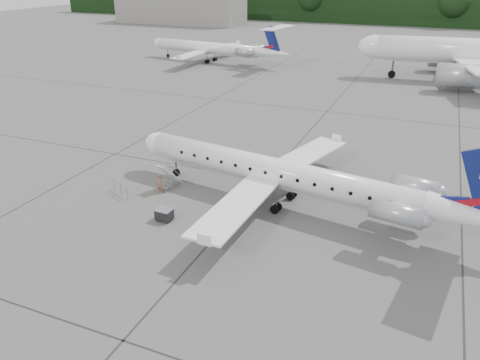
% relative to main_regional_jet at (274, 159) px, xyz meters
% --- Properties ---
extents(ground, '(320.00, 320.00, 0.00)m').
position_rel_main_regional_jet_xyz_m(ground, '(1.83, -3.02, -3.60)').
color(ground, '#585855').
rests_on(ground, ground).
extents(treeline, '(260.00, 4.00, 8.00)m').
position_rel_main_regional_jet_xyz_m(treeline, '(1.83, 126.98, 0.40)').
color(treeline, black).
rests_on(treeline, ground).
extents(terminal_building, '(40.00, 14.00, 10.00)m').
position_rel_main_regional_jet_xyz_m(terminal_building, '(-68.17, 106.98, 1.40)').
color(terminal_building, gray).
rests_on(terminal_building, ground).
extents(main_regional_jet, '(30.95, 24.44, 7.20)m').
position_rel_main_regional_jet_xyz_m(main_regional_jet, '(0.00, 0.00, 0.00)').
color(main_regional_jet, white).
rests_on(main_regional_jet, ground).
extents(airstair, '(1.18, 2.27, 2.26)m').
position_rel_main_regional_jet_xyz_m(airstair, '(-8.59, -0.78, -2.47)').
color(airstair, white).
rests_on(airstair, ground).
extents(passenger, '(0.60, 0.43, 1.53)m').
position_rel_main_regional_jet_xyz_m(passenger, '(-8.78, -1.99, -2.83)').
color(passenger, brown).
rests_on(passenger, ground).
extents(safety_railing, '(2.00, 1.05, 1.00)m').
position_rel_main_regional_jet_xyz_m(safety_railing, '(-11.55, -3.42, -3.10)').
color(safety_railing, gray).
rests_on(safety_railing, ground).
extents(baggage_cart, '(1.13, 0.92, 0.95)m').
position_rel_main_regional_jet_xyz_m(baggage_cart, '(-6.17, -5.71, -3.12)').
color(baggage_cart, black).
rests_on(baggage_cart, ground).
extents(bg_narrowbody, '(39.89, 30.74, 13.32)m').
position_rel_main_regional_jet_xyz_m(bg_narrowbody, '(14.95, 50.61, 3.06)').
color(bg_narrowbody, white).
rests_on(bg_narrowbody, ground).
extents(bg_regional_left, '(30.14, 23.46, 7.28)m').
position_rel_main_regional_jet_xyz_m(bg_regional_left, '(-30.82, 50.42, 0.04)').
color(bg_regional_left, white).
rests_on(bg_regional_left, ground).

